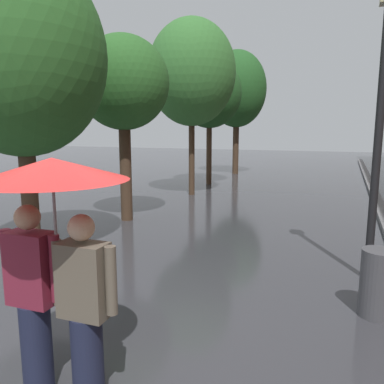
{
  "coord_description": "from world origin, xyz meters",
  "views": [
    {
      "loc": [
        2.17,
        -2.68,
        2.3
      ],
      "look_at": [
        0.02,
        2.62,
        1.35
      ],
      "focal_mm": 35.31,
      "sensor_mm": 36.0,
      "label": 1
    }
  ],
  "objects_px": {
    "street_tree_1": "(123,84)",
    "street_tree_3": "(209,94)",
    "street_tree_4": "(237,89)",
    "litter_bin": "(379,283)",
    "couple_under_umbrella": "(55,239)",
    "street_lamp_post": "(380,113)",
    "street_tree_0": "(20,56)",
    "street_tree_2": "(192,73)"
  },
  "relations": [
    {
      "from": "street_tree_4",
      "to": "litter_bin",
      "type": "xyz_separation_m",
      "value": [
        5.8,
        -14.21,
        -3.88
      ]
    },
    {
      "from": "street_tree_2",
      "to": "litter_bin",
      "type": "height_order",
      "value": "street_tree_2"
    },
    {
      "from": "couple_under_umbrella",
      "to": "street_tree_4",
      "type": "bearing_deg",
      "value": 100.73
    },
    {
      "from": "street_tree_0",
      "to": "street_tree_2",
      "type": "height_order",
      "value": "street_tree_2"
    },
    {
      "from": "street_tree_3",
      "to": "street_tree_2",
      "type": "bearing_deg",
      "value": -83.52
    },
    {
      "from": "street_tree_3",
      "to": "litter_bin",
      "type": "height_order",
      "value": "street_tree_3"
    },
    {
      "from": "couple_under_umbrella",
      "to": "street_lamp_post",
      "type": "relative_size",
      "value": 0.48
    },
    {
      "from": "street_tree_4",
      "to": "street_tree_3",
      "type": "bearing_deg",
      "value": -90.0
    },
    {
      "from": "street_tree_3",
      "to": "street_lamp_post",
      "type": "bearing_deg",
      "value": -56.85
    },
    {
      "from": "street_tree_1",
      "to": "street_tree_4",
      "type": "height_order",
      "value": "street_tree_4"
    },
    {
      "from": "street_tree_4",
      "to": "couple_under_umbrella",
      "type": "height_order",
      "value": "street_tree_4"
    },
    {
      "from": "street_lamp_post",
      "to": "couple_under_umbrella",
      "type": "bearing_deg",
      "value": -123.36
    },
    {
      "from": "street_tree_4",
      "to": "couple_under_umbrella",
      "type": "xyz_separation_m",
      "value": [
        3.19,
        -16.85,
        -2.88
      ]
    },
    {
      "from": "street_tree_4",
      "to": "street_lamp_post",
      "type": "xyz_separation_m",
      "value": [
        5.75,
        -12.96,
        -1.77
      ]
    },
    {
      "from": "couple_under_umbrella",
      "to": "street_tree_1",
      "type": "bearing_deg",
      "value": 117.09
    },
    {
      "from": "street_tree_0",
      "to": "couple_under_umbrella",
      "type": "bearing_deg",
      "value": -41.93
    },
    {
      "from": "street_tree_3",
      "to": "street_tree_4",
      "type": "height_order",
      "value": "street_tree_4"
    },
    {
      "from": "litter_bin",
      "to": "street_tree_0",
      "type": "bearing_deg",
      "value": 179.14
    },
    {
      "from": "street_tree_0",
      "to": "couple_under_umbrella",
      "type": "relative_size",
      "value": 2.5
    },
    {
      "from": "street_tree_0",
      "to": "street_tree_1",
      "type": "bearing_deg",
      "value": 89.34
    },
    {
      "from": "street_tree_4",
      "to": "litter_bin",
      "type": "relative_size",
      "value": 7.35
    },
    {
      "from": "street_tree_1",
      "to": "street_lamp_post",
      "type": "distance_m",
      "value": 5.95
    },
    {
      "from": "street_tree_2",
      "to": "litter_bin",
      "type": "relative_size",
      "value": 7.05
    },
    {
      "from": "street_tree_4",
      "to": "street_lamp_post",
      "type": "relative_size",
      "value": 1.44
    },
    {
      "from": "street_tree_4",
      "to": "couple_under_umbrella",
      "type": "bearing_deg",
      "value": -79.27
    },
    {
      "from": "street_tree_1",
      "to": "street_tree_3",
      "type": "bearing_deg",
      "value": 91.67
    },
    {
      "from": "street_tree_0",
      "to": "couple_under_umbrella",
      "type": "distance_m",
      "value": 4.57
    },
    {
      "from": "street_tree_3",
      "to": "couple_under_umbrella",
      "type": "distance_m",
      "value": 13.3
    },
    {
      "from": "street_tree_4",
      "to": "street_lamp_post",
      "type": "bearing_deg",
      "value": -66.06
    },
    {
      "from": "street_tree_2",
      "to": "street_tree_4",
      "type": "relative_size",
      "value": 0.96
    },
    {
      "from": "street_tree_0",
      "to": "street_tree_4",
      "type": "height_order",
      "value": "street_tree_4"
    },
    {
      "from": "street_tree_0",
      "to": "street_tree_4",
      "type": "bearing_deg",
      "value": 90.67
    },
    {
      "from": "street_tree_0",
      "to": "street_tree_2",
      "type": "distance_m",
      "value": 7.33
    },
    {
      "from": "street_tree_1",
      "to": "street_tree_3",
      "type": "distance_m",
      "value": 6.86
    },
    {
      "from": "street_tree_1",
      "to": "couple_under_umbrella",
      "type": "height_order",
      "value": "street_tree_1"
    },
    {
      "from": "street_tree_0",
      "to": "street_tree_3",
      "type": "height_order",
      "value": "street_tree_0"
    },
    {
      "from": "street_tree_3",
      "to": "litter_bin",
      "type": "relative_size",
      "value": 6.1
    },
    {
      "from": "street_tree_4",
      "to": "litter_bin",
      "type": "distance_m",
      "value": 15.83
    },
    {
      "from": "street_tree_3",
      "to": "couple_under_umbrella",
      "type": "relative_size",
      "value": 2.49
    },
    {
      "from": "couple_under_umbrella",
      "to": "street_lamp_post",
      "type": "xyz_separation_m",
      "value": [
        2.56,
        3.89,
        1.1
      ]
    },
    {
      "from": "street_tree_1",
      "to": "couple_under_umbrella",
      "type": "bearing_deg",
      "value": -62.91
    },
    {
      "from": "street_tree_2",
      "to": "street_tree_3",
      "type": "relative_size",
      "value": 1.16
    }
  ]
}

